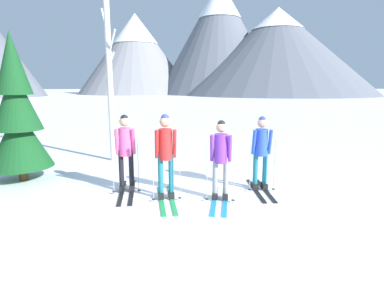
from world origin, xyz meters
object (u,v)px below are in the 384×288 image
object	(u,v)px
skier_in_purple	(221,157)
pine_tree_near	(17,115)
skier_in_blue	(261,149)
skier_in_pink	(126,149)
birch_tree_tall	(109,71)
skier_in_red	(166,153)

from	to	relation	value
skier_in_purple	pine_tree_near	bearing A→B (deg)	159.80
skier_in_purple	skier_in_blue	xyz separation A→B (m)	(1.01, 0.59, 0.04)
skier_in_pink	skier_in_purple	xyz separation A→B (m)	(2.01, -0.70, -0.07)
skier_in_pink	birch_tree_tall	xyz separation A→B (m)	(-0.80, 3.03, 1.82)
pine_tree_near	birch_tree_tall	world-z (taller)	birch_tree_tall
skier_in_pink	skier_in_purple	size ratio (longest dim) A/B	1.03
skier_in_purple	birch_tree_tall	bearing A→B (deg)	127.00
skier_in_blue	pine_tree_near	world-z (taller)	pine_tree_near
skier_in_purple	pine_tree_near	xyz separation A→B (m)	(-4.71, 1.74, 0.75)
skier_in_pink	pine_tree_near	distance (m)	2.97
pine_tree_near	birch_tree_tall	bearing A→B (deg)	46.33
birch_tree_tall	skier_in_blue	bearing A→B (deg)	-39.42
skier_in_pink	birch_tree_tall	bearing A→B (deg)	104.82
pine_tree_near	skier_in_blue	bearing A→B (deg)	-11.35
pine_tree_near	birch_tree_tall	xyz separation A→B (m)	(1.90, 1.99, 1.14)
skier_in_purple	skier_in_blue	size ratio (longest dim) A/B	1.00
skier_in_blue	birch_tree_tall	xyz separation A→B (m)	(-3.83, 3.14, 1.85)
pine_tree_near	skier_in_purple	bearing A→B (deg)	-20.20
skier_in_red	birch_tree_tall	world-z (taller)	birch_tree_tall
skier_in_pink	skier_in_blue	xyz separation A→B (m)	(3.02, -0.12, -0.03)
skier_in_pink	skier_in_blue	world-z (taller)	skier_in_pink
skier_in_purple	skier_in_blue	distance (m)	1.17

